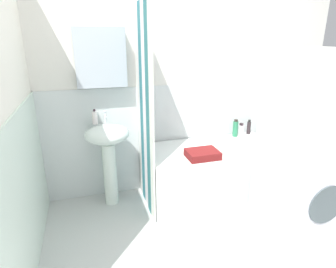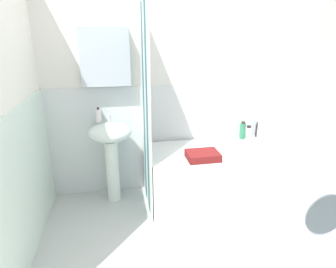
% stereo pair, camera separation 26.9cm
% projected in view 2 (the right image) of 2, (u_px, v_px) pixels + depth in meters
% --- Properties ---
extents(ground_plane, '(4.80, 5.60, 0.04)m').
position_uv_depth(ground_plane, '(225.00, 257.00, 2.32)').
color(ground_plane, beige).
extents(wall_back_tiled, '(3.60, 0.18, 2.40)m').
position_uv_depth(wall_back_tiled, '(185.00, 90.00, 3.12)').
color(wall_back_tiled, silver).
rests_on(wall_back_tiled, ground_plane).
extents(wall_left_tiled, '(0.07, 1.81, 2.40)m').
position_uv_depth(wall_left_tiled, '(8.00, 123.00, 2.00)').
color(wall_left_tiled, white).
rests_on(wall_left_tiled, ground_plane).
extents(sink, '(0.44, 0.34, 0.87)m').
position_uv_depth(sink, '(111.00, 145.00, 2.91)').
color(sink, white).
rests_on(sink, ground_plane).
extents(faucet, '(0.03, 0.12, 0.12)m').
position_uv_depth(faucet, '(109.00, 115.00, 2.90)').
color(faucet, silver).
rests_on(faucet, sink).
extents(soap_dispenser, '(0.05, 0.05, 0.15)m').
position_uv_depth(soap_dispenser, '(98.00, 115.00, 2.86)').
color(soap_dispenser, white).
rests_on(soap_dispenser, sink).
extents(bathtub, '(1.43, 0.68, 0.57)m').
position_uv_depth(bathtub, '(214.00, 173.00, 3.08)').
color(bathtub, white).
rests_on(bathtub, ground_plane).
extents(shower_curtain, '(0.01, 0.68, 2.00)m').
position_uv_depth(shower_curtain, '(146.00, 113.00, 2.72)').
color(shower_curtain, white).
rests_on(shower_curtain, ground_plane).
extents(body_wash_bottle, '(0.04, 0.04, 0.18)m').
position_uv_depth(body_wash_bottle, '(257.00, 130.00, 3.33)').
color(body_wash_bottle, '#30272A').
rests_on(body_wash_bottle, bathtub).
extents(shampoo_bottle, '(0.07, 0.07, 0.16)m').
position_uv_depth(shampoo_bottle, '(248.00, 133.00, 3.28)').
color(shampoo_bottle, white).
rests_on(shampoo_bottle, bathtub).
extents(conditioner_bottle, '(0.06, 0.06, 0.21)m').
position_uv_depth(conditioner_bottle, '(243.00, 131.00, 3.26)').
color(conditioner_bottle, '#2B7A53').
rests_on(conditioner_bottle, bathtub).
extents(towel_folded, '(0.31, 0.24, 0.07)m').
position_uv_depth(towel_folded, '(203.00, 156.00, 2.73)').
color(towel_folded, maroon).
rests_on(towel_folded, bathtub).
extents(washer_dryer_stack, '(0.61, 0.59, 1.61)m').
position_uv_depth(washer_dryer_stack, '(308.00, 154.00, 2.25)').
color(washer_dryer_stack, white).
rests_on(washer_dryer_stack, ground_plane).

